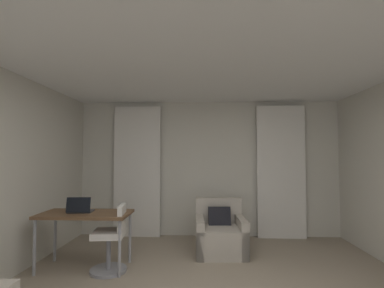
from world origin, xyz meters
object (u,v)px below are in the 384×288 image
at_px(armchair, 220,235).
at_px(desk, 85,218).
at_px(desk_chair, 112,242).
at_px(laptop, 80,209).

height_order(armchair, desk, armchair).
bearing_deg(desk, desk_chair, -11.36).
xyz_separation_m(armchair, desk, (-1.89, -0.73, 0.40)).
distance_m(armchair, desk_chair, 1.70).
distance_m(desk, desk_chair, 0.50).
xyz_separation_m(armchair, desk_chair, (-1.49, -0.81, 0.11)).
bearing_deg(desk, armchair, 21.00).
height_order(desk, desk_chair, desk_chair).
bearing_deg(armchair, desk, -159.00).
distance_m(desk_chair, laptop, 0.64).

